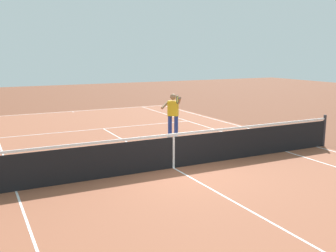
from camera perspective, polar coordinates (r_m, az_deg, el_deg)
name	(u,v)px	position (r m, az deg, el deg)	size (l,w,h in m)	color
ground_plane	(173,168)	(10.93, 0.79, -6.13)	(60.00, 60.00, 0.00)	brown
court_slab	(173,168)	(10.93, 0.79, -6.13)	(24.20, 11.40, 0.00)	#935138
court_line_markings	(173,168)	(10.93, 0.79, -6.11)	(23.85, 11.05, 0.01)	white
tennis_net	(173,151)	(10.80, 0.80, -3.63)	(0.10, 11.70, 1.08)	#2D2D33
tennis_player_near	(173,113)	(14.65, 0.75, 1.90)	(1.15, 0.75, 1.70)	navy
tennis_ball	(162,146)	(13.29, -0.81, -2.95)	(0.07, 0.07, 0.07)	#CCE01E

